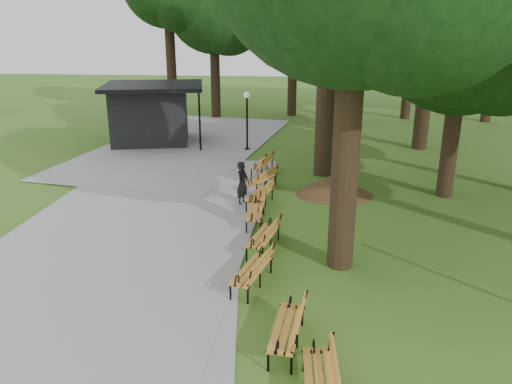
# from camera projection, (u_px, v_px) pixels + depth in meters

# --- Properties ---
(ground) EXTENTS (100.00, 100.00, 0.00)m
(ground) POSITION_uv_depth(u_px,v_px,m) (245.00, 270.00, 13.40)
(ground) COLOR #34611B
(ground) RESTS_ON ground
(path) EXTENTS (12.00, 38.00, 0.06)m
(path) POSITION_uv_depth(u_px,v_px,m) (135.00, 221.00, 16.57)
(path) COLOR #98989B
(path) RESTS_ON ground
(person) EXTENTS (0.54, 0.66, 1.57)m
(person) POSITION_uv_depth(u_px,v_px,m) (242.00, 183.00, 17.99)
(person) COLOR black
(person) RESTS_ON ground
(kiosk) EXTENTS (5.84, 5.32, 3.17)m
(kiosk) POSITION_uv_depth(u_px,v_px,m) (150.00, 114.00, 26.96)
(kiosk) COLOR black
(kiosk) RESTS_ON ground
(lamp_post) EXTENTS (0.32, 0.32, 2.97)m
(lamp_post) POSITION_uv_depth(u_px,v_px,m) (247.00, 108.00, 25.18)
(lamp_post) COLOR black
(lamp_post) RESTS_ON ground
(dirt_mound) EXTENTS (2.48, 2.48, 0.79)m
(dirt_mound) POSITION_uv_depth(u_px,v_px,m) (335.00, 185.00, 19.07)
(dirt_mound) COLOR #47301C
(dirt_mound) RESTS_ON ground
(bench_0) EXTENTS (0.73, 1.93, 0.88)m
(bench_0) POSITION_uv_depth(u_px,v_px,m) (319.00, 381.00, 8.59)
(bench_0) COLOR orange
(bench_0) RESTS_ON ground
(bench_1) EXTENTS (0.86, 1.96, 0.88)m
(bench_1) POSITION_uv_depth(u_px,v_px,m) (287.00, 328.00, 10.09)
(bench_1) COLOR orange
(bench_1) RESTS_ON ground
(bench_2) EXTENTS (1.12, 2.00, 0.88)m
(bench_2) POSITION_uv_depth(u_px,v_px,m) (252.00, 270.00, 12.43)
(bench_2) COLOR orange
(bench_2) RESTS_ON ground
(bench_3) EXTENTS (1.05, 2.00, 0.88)m
(bench_3) POSITION_uv_depth(u_px,v_px,m) (263.00, 236.00, 14.40)
(bench_3) COLOR orange
(bench_3) RESTS_ON ground
(bench_4) EXTENTS (0.68, 1.91, 0.88)m
(bench_4) POSITION_uv_depth(u_px,v_px,m) (255.00, 211.00, 16.29)
(bench_4) COLOR orange
(bench_4) RESTS_ON ground
(bench_5) EXTENTS (1.05, 2.00, 0.88)m
(bench_5) POSITION_uv_depth(u_px,v_px,m) (260.00, 194.00, 17.91)
(bench_5) COLOR orange
(bench_5) RESTS_ON ground
(bench_6) EXTENTS (1.33, 2.00, 0.88)m
(bench_6) POSITION_uv_depth(u_px,v_px,m) (261.00, 179.00, 19.59)
(bench_6) COLOR orange
(bench_6) RESTS_ON ground
(bench_7) EXTENTS (1.03, 1.99, 0.88)m
(bench_7) POSITION_uv_depth(u_px,v_px,m) (262.00, 164.00, 21.73)
(bench_7) COLOR orange
(bench_7) RESTS_ON ground
(lawn_tree_1) EXTENTS (6.65, 6.65, 9.74)m
(lawn_tree_1) POSITION_uv_depth(u_px,v_px,m) (466.00, 17.00, 17.07)
(lawn_tree_1) COLOR black
(lawn_tree_1) RESTS_ON ground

